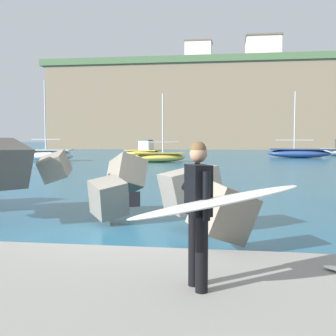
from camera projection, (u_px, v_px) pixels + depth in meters
name	position (u px, v px, depth m)	size (l,w,h in m)	color
ground_plane	(120.00, 235.00, 8.96)	(400.00, 400.00, 0.00)	#235B7A
walkway_path	(34.00, 301.00, 5.00)	(48.00, 4.40, 0.24)	gray
breakwater_jetty	(107.00, 174.00, 10.46)	(31.32, 6.33, 2.78)	#605B56
surfer_with_board	(204.00, 205.00, 4.92)	(2.04, 1.48, 1.78)	black
boat_near_left	(159.00, 157.00, 36.02)	(4.90, 3.13, 5.83)	#EAC64C
boat_near_centre	(49.00, 155.00, 37.47)	(4.50, 2.75, 7.17)	white
boat_mid_left	(299.00, 153.00, 43.60)	(6.47, 2.65, 6.85)	navy
boat_mid_right	(144.00, 151.00, 47.42)	(4.89, 3.43, 1.86)	#EAC64C
headland_bluff	(313.00, 108.00, 88.74)	(104.82, 35.94, 16.64)	#847056
station_building_west	(198.00, 56.00, 91.68)	(5.94, 4.58, 6.35)	silver
station_building_central	(263.00, 50.00, 80.54)	(6.70, 7.26, 4.55)	silver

